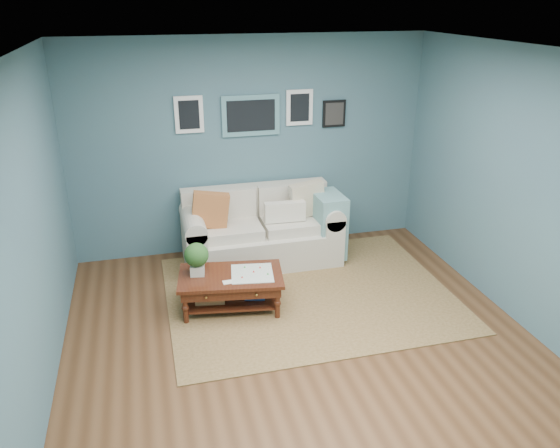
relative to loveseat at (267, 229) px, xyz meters
name	(u,v)px	position (x,y,z in m)	size (l,w,h in m)	color
room_shell	(309,217)	(-0.08, -1.97, 0.95)	(5.00, 5.02, 2.70)	brown
area_rug	(308,293)	(0.25, -0.98, -0.40)	(3.13, 2.50, 0.01)	brown
loveseat	(267,229)	(0.00, 0.00, 0.00)	(1.96, 0.89, 1.01)	beige
coffee_table	(225,281)	(-0.70, -1.06, -0.07)	(1.17, 0.79, 0.76)	#38130D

